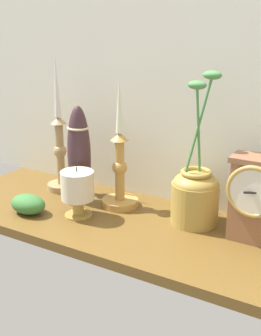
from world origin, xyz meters
TOP-DOWN VIEW (x-y plane):
  - ground_plane at (0.00, 0.00)cm, footprint 100.00×36.00cm
  - back_wall at (0.00, 18.50)cm, footprint 120.00×2.00cm
  - mantel_clock at (31.42, 5.75)cm, footprint 11.97×8.76cm
  - candlestick_tall_left at (-4.64, 7.17)cm, footprint 9.72×9.72cm
  - candlestick_tall_center at (-25.73, 8.73)cm, footprint 8.31×8.31cm
  - brass_vase_jar at (16.47, 7.64)cm, footprint 11.60×11.60cm
  - pillar_candle_front at (-10.46, -3.54)cm, footprint 8.36×8.36cm
  - tall_ceramic_vase at (-15.60, 4.41)cm, footprint 6.20×6.20cm
  - ivy_sprig at (-22.40, -8.92)cm, footprint 9.87×6.91cm

SIDE VIEW (x-z plane):
  - ground_plane at x=0.00cm, z-range -2.40..0.00cm
  - ivy_sprig at x=-22.40cm, z-range 0.00..4.95cm
  - pillar_candle_front at x=-10.46cm, z-range 0.69..13.69cm
  - brass_vase_jar at x=16.47cm, z-range -10.64..26.10cm
  - candlestick_tall_left at x=-4.64cm, z-range -7.72..26.65cm
  - mantel_clock at x=31.42cm, z-range 0.49..20.01cm
  - candlestick_tall_center at x=-25.73cm, z-range -7.65..31.91cm
  - tall_ceramic_vase at x=-15.60cm, z-range 0.15..26.61cm
  - back_wall at x=0.00cm, z-range 0.00..65.00cm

